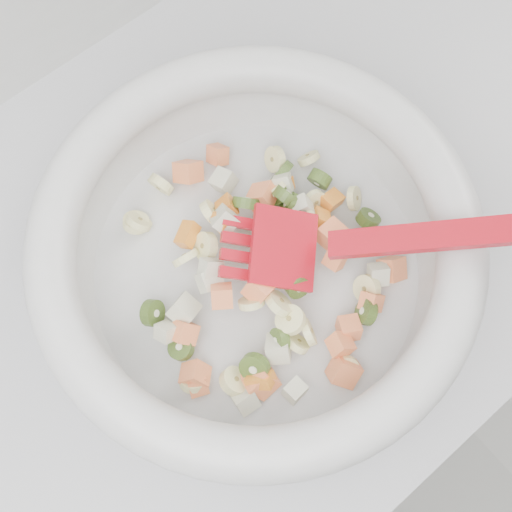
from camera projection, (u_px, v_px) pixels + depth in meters
counter at (208, 358)px, 1.06m from camera, size 2.00×0.60×0.90m
mixing_bowl at (257, 251)px, 0.58m from camera, size 0.43×0.41×0.16m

